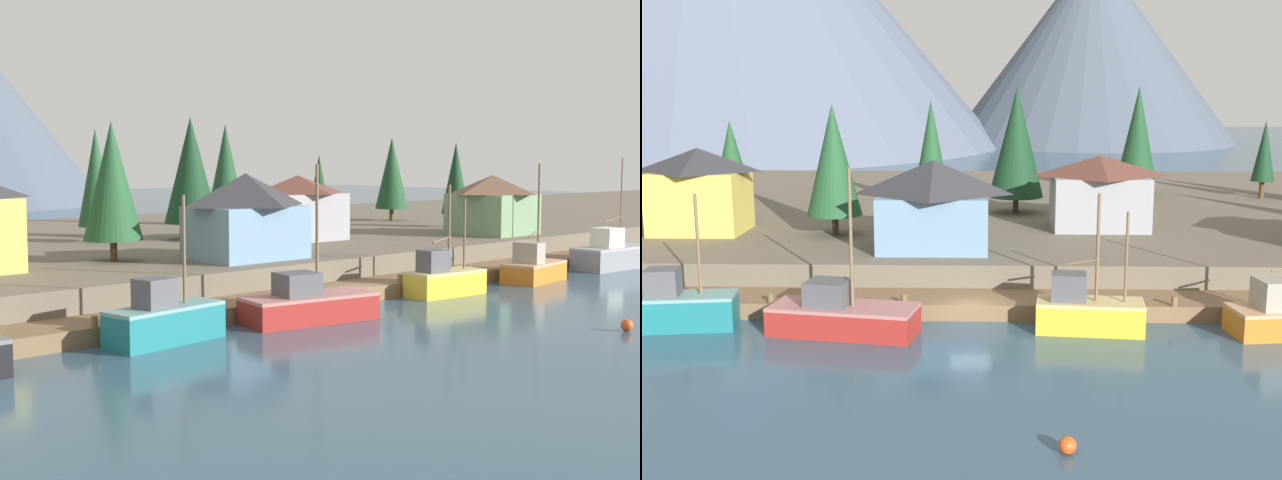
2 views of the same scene
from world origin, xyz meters
The scene contains 19 objects.
ground_plane centered at (0.00, 20.00, -0.50)m, with size 400.00×400.00×1.00m, color #335166.
dock centered at (0.00, 1.99, 0.50)m, with size 80.00×4.00×1.60m.
shoreline_bank centered at (0.00, 32.00, 1.25)m, with size 400.00×56.00×2.50m, color #665B4C.
fishing_boat_teal centered at (-17.00, -1.76, 1.25)m, with size 6.86×3.23×7.83m.
fishing_boat_red centered at (-7.27, -2.40, 1.06)m, with size 8.66×4.49×9.45m.
fishing_boat_yellow centered at (6.62, -1.64, 1.20)m, with size 6.26×3.06×7.94m.
fishing_boat_orange centered at (17.56, -1.98, 1.08)m, with size 6.38×3.62×9.41m.
fishing_boat_grey centered at (30.10, -2.07, 1.24)m, with size 8.93×3.83×9.89m.
house_grey centered at (9.95, 17.76, 5.48)m, with size 7.82×6.18×5.84m.
house_blue centered at (-2.77, 9.19, 5.70)m, with size 7.95×6.18×6.25m.
house_green centered at (27.97, 9.47, 5.44)m, with size 6.96×7.08×5.76m.
conifer_near_left centered at (35.16, 29.12, 8.18)m, with size 3.90×3.90×9.95m.
conifer_mid_left centered at (-10.68, 14.33, 8.23)m, with size 4.20×4.20×9.95m.
conifer_mid_right centered at (-4.19, 28.41, 8.16)m, with size 3.25×3.25×9.97m.
conifer_back_left centered at (16.56, 37.14, 8.94)m, with size 3.96×3.96×11.23m.
conifer_centre centered at (3.60, 25.21, 8.79)m, with size 4.90×4.90×11.13m.
conifer_far_left centered at (28.88, 35.08, 7.25)m, with size 2.26×2.26×7.86m.
conifer_far_right centered at (32.75, 17.71, 7.76)m, with size 2.98×2.98×9.13m.
channel_buoy centered at (3.95, -16.99, 0.35)m, with size 0.70×0.70×0.70m, color #E04C19.
Camera 1 is at (-42.03, -40.39, 9.67)m, focal length 48.73 mm.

